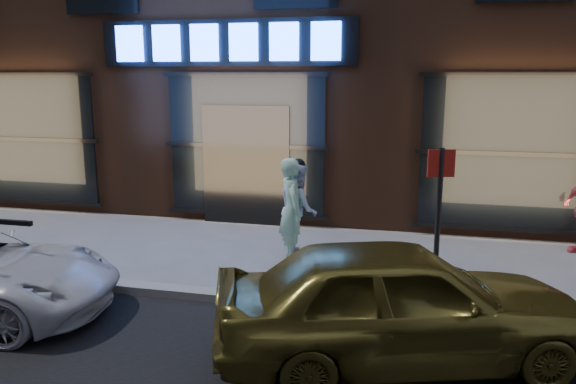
# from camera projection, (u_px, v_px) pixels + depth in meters

# --- Properties ---
(ground) EXTENTS (90.00, 90.00, 0.00)m
(ground) POSITION_uv_depth(u_px,v_px,m) (163.00, 295.00, 7.79)
(ground) COLOR slate
(ground) RESTS_ON ground
(curb) EXTENTS (60.00, 0.25, 0.12)m
(curb) POSITION_uv_depth(u_px,v_px,m) (163.00, 291.00, 7.78)
(curb) COLOR gray
(curb) RESTS_ON ground
(man_bowtie) EXTENTS (0.63, 0.73, 1.70)m
(man_bowtie) POSITION_uv_depth(u_px,v_px,m) (292.00, 210.00, 9.09)
(man_bowtie) COLOR #B9F4C7
(man_bowtie) RESTS_ON ground
(man_cap) EXTENTS (0.83, 0.93, 1.57)m
(man_cap) POSITION_uv_depth(u_px,v_px,m) (298.00, 208.00, 9.44)
(man_cap) COLOR white
(man_cap) RESTS_ON ground
(gold_sedan) EXTENTS (4.20, 2.71, 1.33)m
(gold_sedan) POSITION_uv_depth(u_px,v_px,m) (401.00, 302.00, 5.87)
(gold_sedan) COLOR olive
(gold_sedan) RESTS_ON ground
(sign_post) EXTENTS (0.33, 0.13, 2.13)m
(sign_post) POSITION_uv_depth(u_px,v_px,m) (438.00, 215.00, 6.97)
(sign_post) COLOR #262628
(sign_post) RESTS_ON ground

